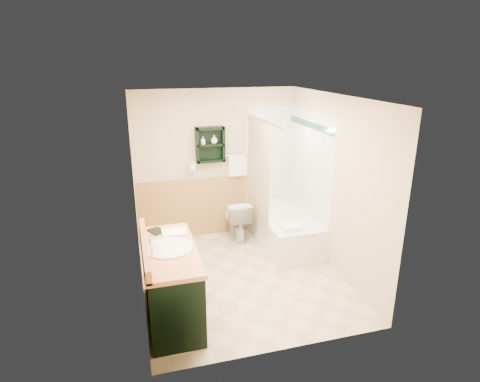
% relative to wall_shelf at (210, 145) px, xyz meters
% --- Properties ---
extents(floor, '(3.00, 3.00, 0.00)m').
position_rel_wall_shelf_xyz_m(floor, '(0.10, -1.41, -1.55)').
color(floor, beige).
rests_on(floor, ground).
extents(back_wall, '(2.60, 0.04, 2.40)m').
position_rel_wall_shelf_xyz_m(back_wall, '(0.10, 0.11, -0.35)').
color(back_wall, beige).
rests_on(back_wall, ground).
extents(left_wall, '(0.04, 3.00, 2.40)m').
position_rel_wall_shelf_xyz_m(left_wall, '(-1.22, -1.41, -0.35)').
color(left_wall, beige).
rests_on(left_wall, ground).
extents(right_wall, '(0.04, 3.00, 2.40)m').
position_rel_wall_shelf_xyz_m(right_wall, '(1.42, -1.41, -0.35)').
color(right_wall, beige).
rests_on(right_wall, ground).
extents(ceiling, '(2.60, 3.00, 0.04)m').
position_rel_wall_shelf_xyz_m(ceiling, '(0.10, -1.41, 0.87)').
color(ceiling, white).
rests_on(ceiling, back_wall).
extents(wainscot_left, '(2.98, 2.98, 1.00)m').
position_rel_wall_shelf_xyz_m(wainscot_left, '(-1.19, -1.41, -1.05)').
color(wainscot_left, tan).
rests_on(wainscot_left, left_wall).
extents(wainscot_back, '(2.58, 2.58, 1.00)m').
position_rel_wall_shelf_xyz_m(wainscot_back, '(0.10, 0.08, -1.05)').
color(wainscot_back, tan).
rests_on(wainscot_back, back_wall).
extents(mirror_frame, '(1.30, 1.30, 1.00)m').
position_rel_wall_shelf_xyz_m(mirror_frame, '(-1.17, -1.96, -0.05)').
color(mirror_frame, olive).
rests_on(mirror_frame, left_wall).
extents(mirror_glass, '(1.20, 1.20, 0.90)m').
position_rel_wall_shelf_xyz_m(mirror_glass, '(-1.17, -1.96, -0.05)').
color(mirror_glass, white).
rests_on(mirror_glass, left_wall).
extents(tile_right, '(1.50, 1.50, 2.10)m').
position_rel_wall_shelf_xyz_m(tile_right, '(1.38, -0.66, -0.50)').
color(tile_right, white).
rests_on(tile_right, right_wall).
extents(tile_back, '(0.95, 0.95, 2.10)m').
position_rel_wall_shelf_xyz_m(tile_back, '(1.13, 0.07, -0.50)').
color(tile_back, white).
rests_on(tile_back, back_wall).
extents(tile_accent, '(1.50, 1.50, 0.10)m').
position_rel_wall_shelf_xyz_m(tile_accent, '(1.37, -0.66, 0.35)').
color(tile_accent, '#154A2D').
rests_on(tile_accent, right_wall).
extents(wall_shelf, '(0.45, 0.15, 0.55)m').
position_rel_wall_shelf_xyz_m(wall_shelf, '(0.00, 0.00, 0.00)').
color(wall_shelf, black).
rests_on(wall_shelf, back_wall).
extents(hair_dryer, '(0.10, 0.24, 0.18)m').
position_rel_wall_shelf_xyz_m(hair_dryer, '(-0.30, 0.02, -0.35)').
color(hair_dryer, white).
rests_on(hair_dryer, back_wall).
extents(towel_bar, '(0.40, 0.06, 0.40)m').
position_rel_wall_shelf_xyz_m(towel_bar, '(0.45, 0.04, -0.20)').
color(towel_bar, white).
rests_on(towel_bar, back_wall).
extents(curtain_rod, '(0.03, 1.60, 0.03)m').
position_rel_wall_shelf_xyz_m(curtain_rod, '(0.63, -0.66, 0.45)').
color(curtain_rod, silver).
rests_on(curtain_rod, back_wall).
extents(shower_curtain, '(1.05, 1.05, 1.70)m').
position_rel_wall_shelf_xyz_m(shower_curtain, '(0.63, -0.48, -0.40)').
color(shower_curtain, '#BEB48F').
rests_on(shower_curtain, curtain_rod).
extents(vanity, '(0.59, 1.35, 0.86)m').
position_rel_wall_shelf_xyz_m(vanity, '(-0.89, -2.02, -1.12)').
color(vanity, black).
rests_on(vanity, ground).
extents(bathtub, '(0.78, 1.50, 0.52)m').
position_rel_wall_shelf_xyz_m(bathtub, '(1.03, -0.66, -1.29)').
color(bathtub, silver).
rests_on(bathtub, ground).
extents(toilet, '(0.41, 0.69, 0.67)m').
position_rel_wall_shelf_xyz_m(toilet, '(0.36, -0.20, -1.22)').
color(toilet, silver).
rests_on(toilet, ground).
extents(counter_towel, '(0.28, 0.22, 0.04)m').
position_rel_wall_shelf_xyz_m(counter_towel, '(-0.79, -1.66, -0.67)').
color(counter_towel, white).
rests_on(counter_towel, vanity).
extents(vanity_book, '(0.15, 0.08, 0.20)m').
position_rel_wall_shelf_xyz_m(vanity_book, '(-1.06, -1.56, -0.59)').
color(vanity_book, black).
rests_on(vanity_book, vanity).
extents(tub_towel, '(0.27, 0.22, 0.07)m').
position_rel_wall_shelf_xyz_m(tub_towel, '(0.90, -1.20, -1.00)').
color(tub_towel, white).
rests_on(tub_towel, bathtub).
extents(soap_bottle_a, '(0.08, 0.13, 0.06)m').
position_rel_wall_shelf_xyz_m(soap_bottle_a, '(-0.12, -0.01, 0.04)').
color(soap_bottle_a, silver).
rests_on(soap_bottle_a, wall_shelf).
extents(soap_bottle_b, '(0.12, 0.14, 0.10)m').
position_rel_wall_shelf_xyz_m(soap_bottle_b, '(0.06, -0.01, 0.07)').
color(soap_bottle_b, silver).
rests_on(soap_bottle_b, wall_shelf).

